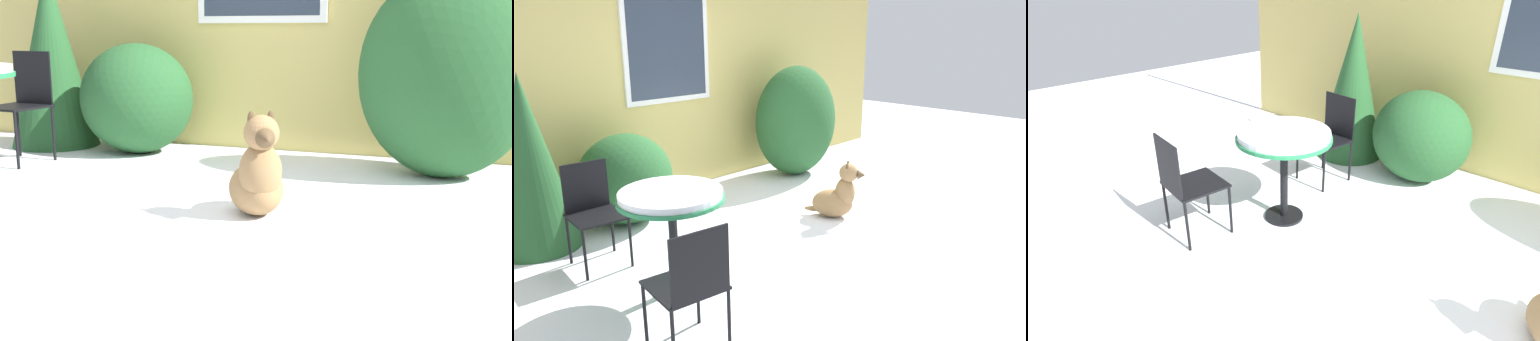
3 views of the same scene
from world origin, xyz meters
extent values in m
plane|color=white|center=(0.00, 0.00, 0.00)|extent=(16.00, 16.00, 0.00)
ellipsoid|color=#235128|center=(-1.07, 1.64, 0.47)|extent=(1.00, 0.86, 0.94)
ellipsoid|color=#235128|center=(1.49, 1.56, 0.74)|extent=(1.25, 0.92, 1.48)
cone|color=#235128|center=(-1.97, 1.71, 0.81)|extent=(0.79, 0.79, 1.62)
cube|color=black|center=(-1.75, 0.93, 0.45)|extent=(0.47, 0.47, 0.02)
cube|color=black|center=(-1.73, 1.14, 0.67)|extent=(0.39, 0.06, 0.42)
cylinder|color=black|center=(-1.58, 0.72, 0.22)|extent=(0.02, 0.02, 0.44)
cylinder|color=black|center=(-1.93, 1.15, 0.22)|extent=(0.02, 0.02, 0.44)
cylinder|color=black|center=(-1.54, 1.10, 0.22)|extent=(0.02, 0.02, 0.44)
ellipsoid|color=#937047|center=(0.55, 0.20, 0.15)|extent=(0.49, 0.54, 0.30)
ellipsoid|color=#937047|center=(0.62, 0.09, 0.28)|extent=(0.32, 0.31, 0.33)
sphere|color=#937047|center=(0.64, 0.06, 0.50)|extent=(0.20, 0.20, 0.20)
cone|color=brown|center=(0.70, -0.05, 0.49)|extent=(0.13, 0.12, 0.11)
ellipsoid|color=brown|center=(0.58, 0.05, 0.58)|extent=(0.05, 0.05, 0.09)
ellipsoid|color=brown|center=(0.67, 0.10, 0.58)|extent=(0.05, 0.05, 0.09)
ellipsoid|color=#937047|center=(0.45, 0.37, 0.07)|extent=(0.16, 0.21, 0.06)
camera|label=1|loc=(1.79, -3.19, 1.05)|focal=45.00mm
camera|label=2|loc=(-3.54, -2.85, 2.02)|focal=35.00mm
camera|label=3|loc=(0.55, -2.11, 1.97)|focal=28.00mm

